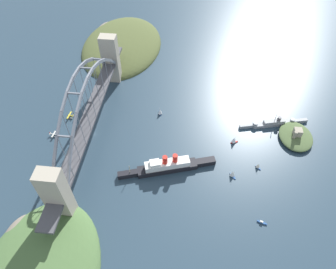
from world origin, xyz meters
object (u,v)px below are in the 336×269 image
(ocean_liner, at_px, (168,166))
(small_boat_0, at_px, (233,173))
(small_boat_3, at_px, (160,111))
(seaplane_taxiing_near_bridge, at_px, (53,135))
(small_boat_4, at_px, (258,166))
(small_boat_2, at_px, (234,140))
(fort_island_mid_harbor, at_px, (296,136))
(naval_cruiser, at_px, (274,123))
(small_boat_1, at_px, (262,222))
(harbor_arch_bridge, at_px, (89,113))
(seaplane_second_in_formation, at_px, (70,116))

(ocean_liner, xyz_separation_m, small_boat_0, (0.50, 62.76, -2.06))
(ocean_liner, distance_m, small_boat_3, 78.45)
(seaplane_taxiing_near_bridge, relative_size, small_boat_4, 1.48)
(ocean_liner, height_order, small_boat_2, ocean_liner)
(fort_island_mid_harbor, distance_m, small_boat_2, 67.01)
(naval_cruiser, bearing_deg, small_boat_0, -33.13)
(ocean_liner, xyz_separation_m, small_boat_2, (-41.97, 65.40, -1.66))
(small_boat_1, bearing_deg, seaplane_taxiing_near_bridge, -109.98)
(small_boat_1, xyz_separation_m, small_boat_2, (-88.91, -21.36, 3.23))
(naval_cruiser, relative_size, seaplane_taxiing_near_bridge, 8.10)
(ocean_liner, height_order, seaplane_taxiing_near_bridge, ocean_liner)
(small_boat_0, distance_m, small_boat_3, 110.94)
(naval_cruiser, xyz_separation_m, small_boat_4, (61.38, -23.01, 0.18))
(seaplane_taxiing_near_bridge, relative_size, small_boat_3, 1.11)
(small_boat_4, bearing_deg, small_boat_2, -143.13)
(harbor_arch_bridge, bearing_deg, ocean_liner, 65.21)
(naval_cruiser, bearing_deg, ocean_liner, -56.54)
(ocean_liner, bearing_deg, small_boat_3, -167.45)
(fort_island_mid_harbor, xyz_separation_m, seaplane_second_in_formation, (-4.92, -248.97, -1.45))
(small_boat_0, height_order, small_boat_1, small_boat_0)
(harbor_arch_bridge, relative_size, seaplane_taxiing_near_bridge, 26.66)
(seaplane_second_in_formation, height_order, small_boat_4, small_boat_4)
(fort_island_mid_harbor, bearing_deg, ocean_liner, -67.15)
(harbor_arch_bridge, bearing_deg, small_boat_1, 63.34)
(small_boat_1, bearing_deg, small_boat_3, -139.95)
(ocean_liner, relative_size, naval_cruiser, 1.23)
(fort_island_mid_harbor, height_order, small_boat_1, fort_island_mid_harbor)
(harbor_arch_bridge, xyz_separation_m, seaplane_second_in_formation, (-21.31, -33.75, -29.48))
(harbor_arch_bridge, distance_m, small_boat_1, 193.65)
(seaplane_second_in_formation, distance_m, small_boat_0, 190.57)
(naval_cruiser, bearing_deg, seaplane_second_in_formation, -86.71)
(small_boat_2, bearing_deg, seaplane_second_in_formation, -95.67)
(ocean_liner, distance_m, fort_island_mid_harbor, 142.27)
(small_boat_2, bearing_deg, naval_cruiser, 124.54)
(seaplane_second_in_formation, xyz_separation_m, small_boat_3, (-16.39, 100.83, 1.93))
(naval_cruiser, relative_size, small_boat_4, 11.97)
(seaplane_taxiing_near_bridge, xyz_separation_m, small_boat_0, (31.25, 189.64, 1.70))
(ocean_liner, relative_size, seaplane_taxiing_near_bridge, 9.99)
(small_boat_1, distance_m, small_boat_3, 161.35)
(small_boat_1, height_order, small_boat_3, small_boat_3)
(seaplane_second_in_formation, bearing_deg, harbor_arch_bridge, 57.73)
(small_boat_0, bearing_deg, seaplane_taxiing_near_bridge, -99.36)
(naval_cruiser, xyz_separation_m, seaplane_taxiing_near_bridge, (42.57, -237.81, -0.78))
(ocean_liner, xyz_separation_m, seaplane_taxiing_near_bridge, (-30.75, -126.87, -3.76))
(harbor_arch_bridge, xyz_separation_m, ocean_liner, (38.85, 84.13, -25.70))
(seaplane_second_in_formation, height_order, small_boat_0, small_boat_0)
(seaplane_second_in_formation, distance_m, small_boat_2, 184.20)
(small_boat_2, bearing_deg, harbor_arch_bridge, -88.80)
(harbor_arch_bridge, xyz_separation_m, small_boat_2, (-3.12, 149.54, -27.35))
(small_boat_0, bearing_deg, fort_island_mid_harbor, 129.21)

